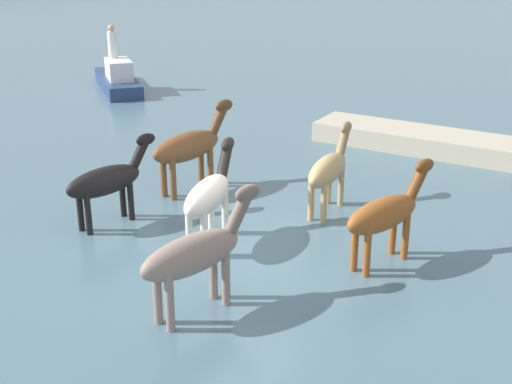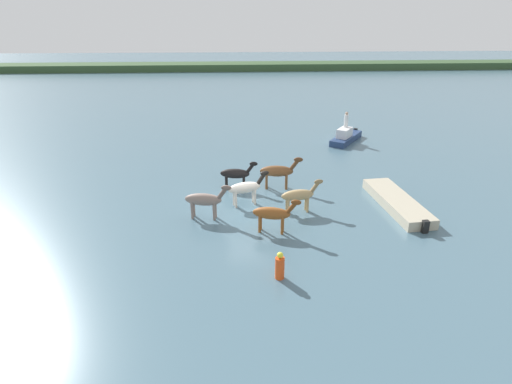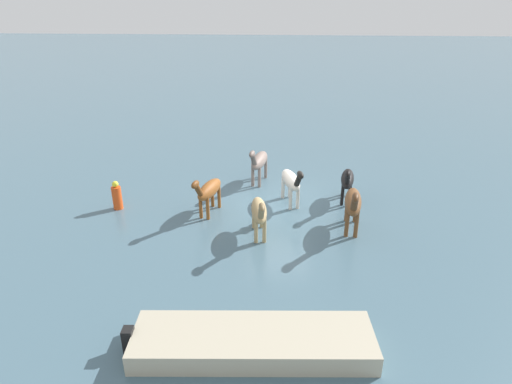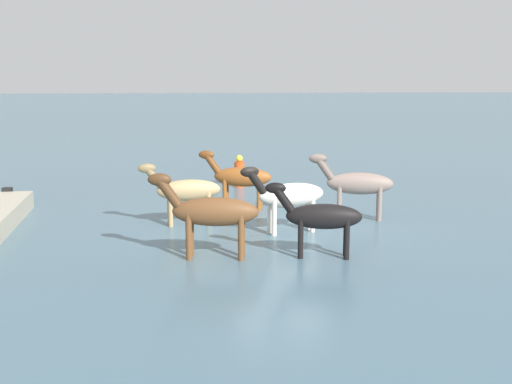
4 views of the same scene
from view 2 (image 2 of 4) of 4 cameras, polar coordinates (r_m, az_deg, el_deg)
name	(u,v)px [view 2 (image 2 of 4)]	position (r m, az deg, el deg)	size (l,w,h in m)	color
ground_plane	(249,208)	(21.22, -1.00, -2.24)	(192.90, 192.90, 0.00)	#476675
distant_shoreline	(234,70)	(77.77, -3.12, 16.79)	(173.61, 6.00, 2.40)	#334E2D
horse_dun_straggler	(273,214)	(18.52, 2.43, -3.04)	(2.23, 0.91, 1.73)	brown
horse_dark_mare	(236,174)	(23.23, -2.79, 2.59)	(2.17, 0.73, 1.68)	black
horse_rear_stallion	(278,171)	(23.27, 3.14, 2.94)	(2.46, 0.76, 1.90)	brown
horse_pinto_flank	(205,200)	(19.90, -7.20, -1.08)	(2.36, 0.86, 1.82)	gray
horse_mid_herd	(299,195)	(20.51, 6.08, -0.44)	(2.20, 0.78, 1.70)	tan
horse_chestnut_trailing	(246,188)	(21.18, -1.43, 0.61)	(2.27, 1.04, 1.77)	silver
boat_skiff_near	(346,138)	(33.19, 12.51, 7.44)	(3.38, 4.09, 1.33)	navy
boat_motor_center	(397,203)	(22.52, 19.18, -1.54)	(1.98, 5.73, 0.76)	#B7AD93
person_boatman_standing	(346,120)	(32.90, 12.57, 9.85)	(0.32, 0.32, 1.19)	silver
buoy_channel_marker	(280,267)	(15.64, 3.36, -10.43)	(0.36, 0.36, 1.14)	#E54C19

